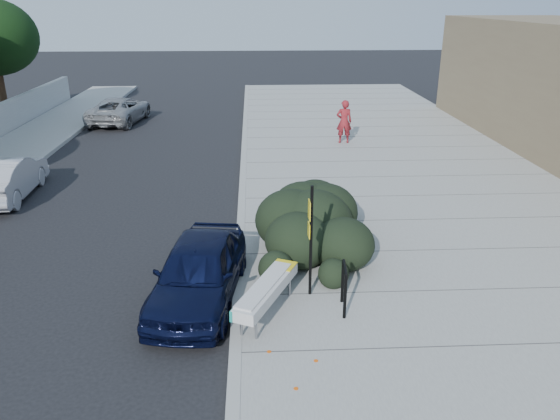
{
  "coord_description": "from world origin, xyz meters",
  "views": [
    {
      "loc": [
        0.39,
        -10.09,
        5.99
      ],
      "look_at": [
        1.03,
        2.75,
        1.0
      ],
      "focal_mm": 35.0,
      "sensor_mm": 36.0,
      "label": 1
    }
  ],
  "objects_px": {
    "bike_rack": "(344,284)",
    "sedan_navy": "(199,271)",
    "pedestrian": "(344,122)",
    "suv_silver": "(120,110)",
    "bench": "(267,290)",
    "sign_post": "(310,234)",
    "wagon_silver": "(6,178)"
  },
  "relations": [
    {
      "from": "sign_post",
      "to": "sedan_navy",
      "type": "bearing_deg",
      "value": 176.1
    },
    {
      "from": "bench",
      "to": "bike_rack",
      "type": "relative_size",
      "value": 2.27
    },
    {
      "from": "sedan_navy",
      "to": "bench",
      "type": "bearing_deg",
      "value": -23.71
    },
    {
      "from": "pedestrian",
      "to": "wagon_silver",
      "type": "bearing_deg",
      "value": 28.34
    },
    {
      "from": "bench",
      "to": "pedestrian",
      "type": "bearing_deg",
      "value": 99.73
    },
    {
      "from": "bench",
      "to": "wagon_silver",
      "type": "height_order",
      "value": "wagon_silver"
    },
    {
      "from": "bench",
      "to": "sedan_navy",
      "type": "xyz_separation_m",
      "value": [
        -1.4,
        0.86,
        -0.0
      ]
    },
    {
      "from": "sign_post",
      "to": "suv_silver",
      "type": "height_order",
      "value": "sign_post"
    },
    {
      "from": "sedan_navy",
      "to": "pedestrian",
      "type": "bearing_deg",
      "value": 76.19
    },
    {
      "from": "suv_silver",
      "to": "pedestrian",
      "type": "bearing_deg",
      "value": 161.28
    },
    {
      "from": "sedan_navy",
      "to": "suv_silver",
      "type": "bearing_deg",
      "value": 115.21
    },
    {
      "from": "sign_post",
      "to": "wagon_silver",
      "type": "relative_size",
      "value": 0.59
    },
    {
      "from": "suv_silver",
      "to": "pedestrian",
      "type": "relative_size",
      "value": 2.54
    },
    {
      "from": "pedestrian",
      "to": "suv_silver",
      "type": "bearing_deg",
      "value": -25.17
    },
    {
      "from": "bike_rack",
      "to": "sedan_navy",
      "type": "relative_size",
      "value": 0.24
    },
    {
      "from": "bike_rack",
      "to": "suv_silver",
      "type": "distance_m",
      "value": 20.79
    },
    {
      "from": "wagon_silver",
      "to": "pedestrian",
      "type": "relative_size",
      "value": 2.2
    },
    {
      "from": "wagon_silver",
      "to": "bench",
      "type": "bearing_deg",
      "value": 133.79
    },
    {
      "from": "sedan_navy",
      "to": "wagon_silver",
      "type": "distance_m",
      "value": 9.54
    },
    {
      "from": "bench",
      "to": "pedestrian",
      "type": "xyz_separation_m",
      "value": [
        3.7,
        13.66,
        0.39
      ]
    },
    {
      "from": "sign_post",
      "to": "pedestrian",
      "type": "relative_size",
      "value": 1.31
    },
    {
      "from": "sedan_navy",
      "to": "bike_rack",
      "type": "bearing_deg",
      "value": -6.77
    },
    {
      "from": "bench",
      "to": "sign_post",
      "type": "xyz_separation_m",
      "value": [
        0.91,
        0.75,
        0.84
      ]
    },
    {
      "from": "suv_silver",
      "to": "pedestrian",
      "type": "distance_m",
      "value": 12.02
    },
    {
      "from": "bench",
      "to": "wagon_silver",
      "type": "xyz_separation_m",
      "value": [
        -8.1,
        7.65,
        -0.02
      ]
    },
    {
      "from": "bike_rack",
      "to": "suv_silver",
      "type": "height_order",
      "value": "suv_silver"
    },
    {
      "from": "pedestrian",
      "to": "sedan_navy",
      "type": "bearing_deg",
      "value": 69.63
    },
    {
      "from": "bench",
      "to": "suv_silver",
      "type": "distance_m",
      "value": 20.29
    },
    {
      "from": "wagon_silver",
      "to": "sign_post",
      "type": "bearing_deg",
      "value": 139.72
    },
    {
      "from": "bike_rack",
      "to": "sign_post",
      "type": "bearing_deg",
      "value": 137.76
    },
    {
      "from": "wagon_silver",
      "to": "sedan_navy",
      "type": "bearing_deg",
      "value": 131.78
    },
    {
      "from": "sign_post",
      "to": "wagon_silver",
      "type": "distance_m",
      "value": 11.38
    }
  ]
}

